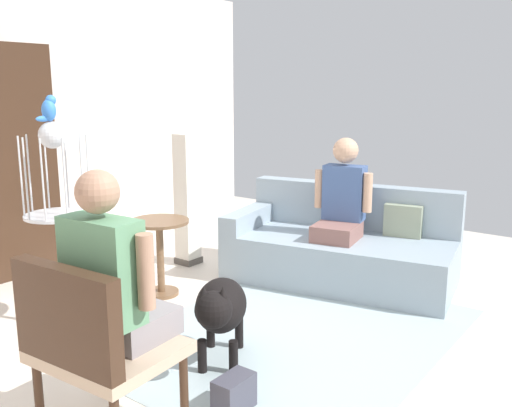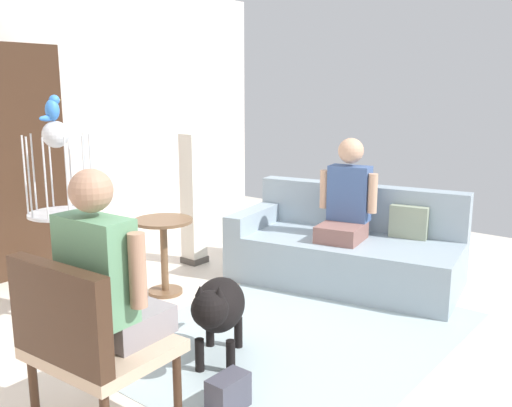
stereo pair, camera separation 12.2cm
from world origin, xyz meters
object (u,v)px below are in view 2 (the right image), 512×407
handbag (228,393)px  couch (345,250)px  bird_cage_stand (62,214)px  parrot (52,109)px  column_lamp (193,200)px  round_end_table (164,245)px  dog (218,307)px  person_on_couch (347,198)px  person_on_armchair (104,275)px  armchair (83,336)px

handbag → couch: bearing=14.7°
bird_cage_stand → parrot: size_ratio=8.43×
parrot → column_lamp: 1.88m
couch → round_end_table: (-1.23, 0.98, 0.14)m
dog → bird_cage_stand: 1.34m
person_on_couch → bird_cage_stand: 2.31m
handbag → person_on_armchair: bearing=141.7°
person_on_armchair → parrot: (0.55, 1.26, 0.74)m
couch → person_on_armchair: size_ratio=2.39×
parrot → handbag: 2.18m
round_end_table → parrot: size_ratio=3.65×
person_on_armchair → handbag: size_ratio=3.76×
couch → parrot: parrot is taller
parrot → handbag: parrot is taller
round_end_table → column_lamp: bearing=28.7°
handbag → bird_cage_stand: bearing=86.7°
armchair → round_end_table: bearing=37.4°
round_end_table → dog: (-0.60, -1.16, -0.04)m
armchair → parrot: 1.76m
armchair → dog: armchair is taller
bird_cage_stand → armchair: bearing=-119.1°
person_on_couch → round_end_table: size_ratio=1.35×
column_lamp → couch: bearing=-70.9°
person_on_armchair → column_lamp: (2.16, 1.59, -0.18)m
couch → bird_cage_stand: 2.40m
armchair → column_lamp: size_ratio=0.73×
dog → handbag: (-0.35, -0.40, -0.27)m
column_lamp → person_on_couch: bearing=-72.9°
person_on_couch → round_end_table: 1.59m
round_end_table → column_lamp: 0.87m
person_on_couch → parrot: size_ratio=4.93×
round_end_table → person_on_armchair: bearing=-140.1°
column_lamp → parrot: bearing=-168.5°
column_lamp → handbag: column_lamp is taller
person_on_armchair → round_end_table: size_ratio=1.36×
armchair → parrot: bearing=61.3°
handbag → column_lamp: bearing=49.2°
dog → column_lamp: 2.08m
column_lamp → handbag: size_ratio=5.49×
bird_cage_stand → couch: bearing=-27.0°
dog → parrot: 1.72m
couch → bird_cage_stand: size_ratio=1.41×
person_on_armchair → column_lamp: 2.69m
handbag → dog: bearing=48.5°
person_on_couch → column_lamp: person_on_couch is taller
person_on_couch → person_on_armchair: bearing=-176.3°
couch → parrot: (-2.09, 1.06, 1.26)m
couch → person_on_couch: 0.47m
person_on_couch → bird_cage_stand: bird_cage_stand is taller
couch → person_on_couch: (-0.04, -0.03, 0.47)m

